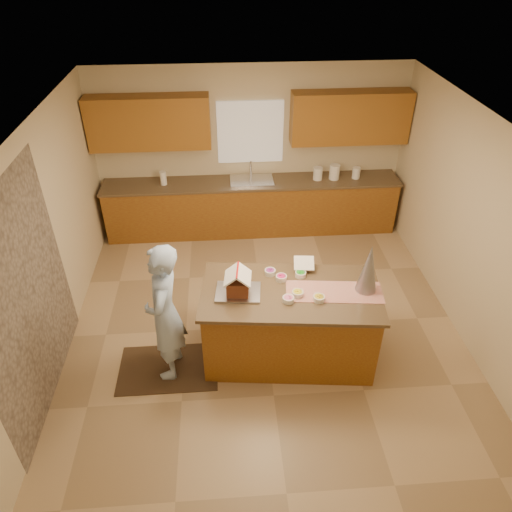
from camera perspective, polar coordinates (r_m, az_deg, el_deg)
name	(u,v)px	position (r m, az deg, el deg)	size (l,w,h in m)	color
floor	(265,326)	(6.41, 1.04, -8.35)	(5.50, 5.50, 0.00)	tan
ceiling	(267,128)	(4.98, 1.37, 14.99)	(5.50, 5.50, 0.00)	silver
wall_back	(250,149)	(8.02, -0.68, 12.54)	(5.50, 5.50, 0.00)	beige
wall_front	(303,456)	(3.61, 5.55, -22.54)	(5.50, 5.50, 0.00)	beige
wall_left	(46,250)	(5.92, -23.69, 0.68)	(5.50, 5.50, 0.00)	beige
wall_right	(474,232)	(6.30, 24.47, 2.60)	(5.50, 5.50, 0.00)	beige
stone_accent	(28,302)	(5.36, -25.48, -4.98)	(2.50, 2.50, 0.00)	gray
window_curtain	(250,132)	(7.88, -0.68, 14.48)	(1.05, 0.03, 1.00)	white
back_counter_base	(252,207)	(8.14, -0.50, 5.80)	(4.80, 0.60, 0.88)	brown
back_counter_top	(252,183)	(7.93, -0.51, 8.71)	(4.85, 0.63, 0.04)	brown
upper_cabinet_left	(149,123)	(7.72, -12.60, 15.20)	(1.85, 0.35, 0.80)	#9B5421
upper_cabinet_right	(350,117)	(7.91, 11.12, 15.84)	(1.85, 0.35, 0.80)	#9B5421
sink	(252,183)	(7.93, -0.51, 8.65)	(0.70, 0.45, 0.12)	silver
faucet	(251,169)	(8.02, -0.61, 10.30)	(0.03, 0.03, 0.28)	silver
island_base	(289,325)	(5.75, 3.95, -8.19)	(1.93, 0.97, 0.95)	brown
island_top	(291,293)	(5.42, 4.16, -4.36)	(2.02, 1.05, 0.04)	brown
table_runner	(334,292)	(5.45, 9.27, -4.22)	(1.07, 0.39, 0.01)	#AE1E0C
baking_tray	(238,292)	(5.36, -2.15, -4.31)	(0.49, 0.37, 0.03)	silver
cookbook	(304,263)	(5.69, 5.72, -0.86)	(0.24, 0.02, 0.19)	white
tinsel_tree	(369,269)	(5.38, 13.24, -1.46)	(0.24, 0.24, 0.59)	#B0B2BC
rug	(169,368)	(5.99, -10.34, -12.96)	(1.17, 0.76, 0.01)	black
boy	(165,313)	(5.38, -10.76, -6.72)	(0.63, 0.41, 1.72)	#A5C1EA
canister_a	(318,173)	(8.01, 7.35, 9.69)	(0.15, 0.15, 0.21)	white
canister_b	(334,172)	(8.06, 9.30, 9.83)	(0.17, 0.17, 0.24)	white
canister_c	(356,173)	(8.17, 11.81, 9.65)	(0.13, 0.13, 0.19)	white
paper_towel	(163,178)	(7.92, -10.96, 9.08)	(0.10, 0.10, 0.23)	white
gingerbread_house	(238,283)	(5.29, -2.18, -3.25)	(0.32, 0.33, 0.30)	#612A19
candy_bowls	(292,286)	(5.44, 4.35, -3.51)	(0.61, 0.65, 0.06)	green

